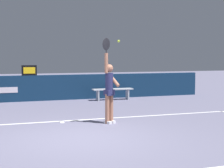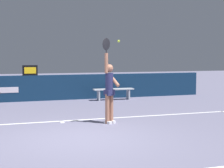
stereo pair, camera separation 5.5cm
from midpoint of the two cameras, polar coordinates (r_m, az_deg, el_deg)
The scene contains 7 objects.
ground_plane at distance 8.17m, azimuth -5.33°, elevation -8.87°, with size 60.00×60.00×0.00m, color slate.
court_lines at distance 7.92m, azimuth -4.88°, elevation -9.30°, with size 11.29×5.19×0.00m.
back_wall at distance 15.05m, azimuth -11.59°, elevation -0.64°, with size 15.07×0.22×1.09m.
speed_display at distance 14.95m, azimuth -13.19°, elevation 2.20°, with size 0.62×0.14×0.43m.
tennis_player at distance 9.77m, azimuth -0.30°, elevation -0.69°, with size 0.52×0.45×2.42m.
tennis_ball at distance 9.64m, azimuth 1.26°, elevation 7.04°, with size 0.07×0.07×0.07m.
courtside_bench_far at distance 15.00m, azimuth 0.35°, elevation -1.18°, with size 1.78×0.38×0.49m.
Camera 2 is at (-1.77, -7.75, 1.91)m, focal length 55.75 mm.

